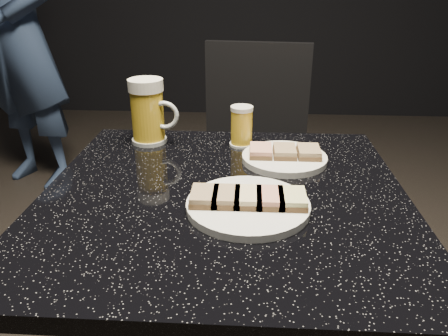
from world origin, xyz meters
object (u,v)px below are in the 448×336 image
Objects in this scene: plate_small at (284,158)px; beer_tumbler at (242,126)px; beer_mug at (148,111)px; chair at (253,143)px; table at (224,291)px; patron at (19,38)px; plate_large at (248,205)px.

beer_tumbler reaches higher than plate_small.
beer_mug reaches higher than chair.
beer_tumbler is at bearing 83.81° from table.
plate_small is 1.20× the size of beer_mug.
patron is 1.79m from beer_tumbler.
beer_mug is at bearing 178.08° from beer_tumbler.
patron is (-1.23, 1.63, 0.07)m from plate_large.
plate_large is 0.29× the size of table.
patron is at bearing 127.01° from table.
table is 0.93m from chair.
plate_large is at bearing -109.53° from plate_small.
plate_large is 1.02m from chair.
beer_mug is at bearing -111.48° from chair.
plate_large reaches higher than table.
plate_large is 0.24m from plate_small.
patron reaches higher than beer_mug.
beer_tumbler is at bearing 93.49° from plate_large.
plate_large is 0.32m from beer_tumbler.
chair is at bearing 87.05° from beer_tumbler.
plate_large is 2.26× the size of beer_tumbler.
beer_tumbler is at bearing -1.92° from beer_mug.
beer_tumbler reaches higher than plate_large.
beer_mug is at bearing 162.72° from plate_small.
patron is at bearing 132.87° from plate_small.
plate_small is 0.11× the size of patron.
chair reaches higher than table.
chair is (0.02, 0.99, -0.25)m from plate_large.
chair is (0.06, 0.93, -0.01)m from table.
table is (1.18, -1.57, -0.32)m from patron.
patron reaches higher than chair.
beer_tumbler is (0.03, 0.25, 0.29)m from table.
plate_large is at bearing -54.40° from table.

